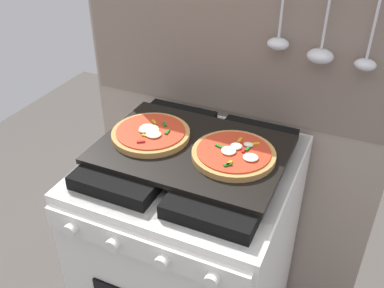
% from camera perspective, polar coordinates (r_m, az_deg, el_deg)
% --- Properties ---
extents(kitchen_backsplash, '(1.10, 0.09, 1.55)m').
position_cam_1_polar(kitchen_backsplash, '(1.59, 5.07, 1.78)').
color(kitchen_backsplash, gray).
rests_on(kitchen_backsplash, ground_plane).
extents(stove, '(0.60, 0.64, 0.90)m').
position_cam_1_polar(stove, '(1.56, -0.03, -14.83)').
color(stove, white).
rests_on(stove, ground_plane).
extents(baking_tray, '(0.54, 0.38, 0.02)m').
position_cam_1_polar(baking_tray, '(1.26, 0.00, -0.68)').
color(baking_tray, black).
rests_on(baking_tray, stove).
extents(pizza_left, '(0.24, 0.24, 0.03)m').
position_cam_1_polar(pizza_left, '(1.30, -5.51, 1.34)').
color(pizza_left, '#C18947').
rests_on(pizza_left, baking_tray).
extents(pizza_right, '(0.24, 0.24, 0.03)m').
position_cam_1_polar(pizza_right, '(1.22, 5.57, -1.22)').
color(pizza_right, '#C18947').
rests_on(pizza_right, baking_tray).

